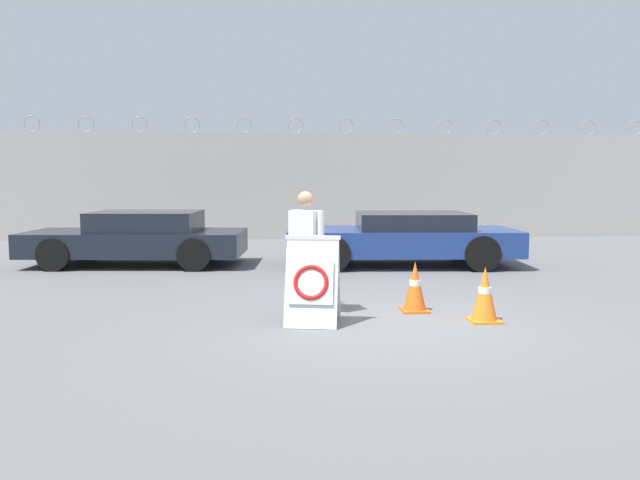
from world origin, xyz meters
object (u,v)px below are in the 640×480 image
traffic_cone_mid (485,295)px  security_guard (306,246)px  parked_car_front_coupe (139,238)px  barricade_sign (313,280)px  traffic_cone_far (415,287)px  parked_car_rear_sedan (403,238)px

traffic_cone_mid → security_guard: bearing=163.5°
parked_car_front_coupe → barricade_sign: bearing=125.5°
traffic_cone_far → parked_car_front_coupe: 6.94m
barricade_sign → traffic_cone_mid: size_ratio=1.59×
barricade_sign → parked_car_front_coupe: parked_car_front_coupe is taller
barricade_sign → traffic_cone_mid: barricade_sign is taller
barricade_sign → security_guard: size_ratio=0.68×
security_guard → traffic_cone_mid: size_ratio=2.35×
security_guard → parked_car_rear_sedan: bearing=-77.0°
barricade_sign → parked_car_rear_sedan: barricade_sign is taller
barricade_sign → traffic_cone_mid: bearing=9.6°
barricade_sign → traffic_cone_far: barricade_sign is taller
traffic_cone_mid → traffic_cone_far: (-0.76, 0.69, -0.01)m
barricade_sign → parked_car_front_coupe: 6.53m
security_guard → traffic_cone_far: 1.64m
parked_car_front_coupe → parked_car_rear_sedan: size_ratio=0.95×
barricade_sign → parked_car_front_coupe: size_ratio=0.24×
barricade_sign → security_guard: bearing=105.6°
traffic_cone_mid → parked_car_rear_sedan: bearing=89.3°
barricade_sign → traffic_cone_far: 1.63m
traffic_cone_far → security_guard: bearing=-179.8°
parked_car_rear_sedan → parked_car_front_coupe: bearing=-1.1°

